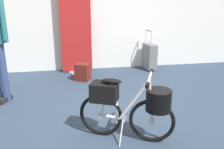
{
  "coord_description": "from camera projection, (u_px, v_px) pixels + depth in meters",
  "views": [
    {
      "loc": [
        -0.46,
        -2.68,
        1.49
      ],
      "look_at": [
        0.03,
        0.18,
        0.55
      ],
      "focal_mm": 38.98,
      "sensor_mm": 36.0,
      "label": 1
    }
  ],
  "objects": [
    {
      "name": "backpack_on_floor",
      "position": [
        83.0,
        72.0,
        4.48
      ],
      "size": [
        0.32,
        0.32,
        0.31
      ],
      "color": "maroon",
      "rests_on": "ground_plane"
    },
    {
      "name": "ground_plane",
      "position": [
        112.0,
        121.0,
        3.05
      ],
      "size": [
        6.98,
        6.98,
        0.0
      ],
      "primitive_type": "plane",
      "color": "#2D3D51"
    },
    {
      "name": "rolling_suitcase",
      "position": [
        150.0,
        56.0,
        5.09
      ],
      "size": [
        0.23,
        0.38,
        0.83
      ],
      "color": "slate",
      "rests_on": "ground_plane"
    },
    {
      "name": "floor_banner_stand",
      "position": [
        76.0,
        33.0,
        4.76
      ],
      "size": [
        0.6,
        0.36,
        1.76
      ],
      "color": "#B7B7BC",
      "rests_on": "ground_plane"
    },
    {
      "name": "folding_bike_foreground",
      "position": [
        130.0,
        105.0,
        2.55
      ],
      "size": [
        0.97,
        0.58,
        0.74
      ],
      "color": "black",
      "rests_on": "ground_plane"
    }
  ]
}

